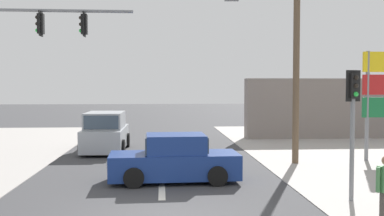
{
  "coord_description": "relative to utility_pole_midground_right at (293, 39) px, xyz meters",
  "views": [
    {
      "loc": [
        -0.0,
        -10.39,
        3.12
      ],
      "look_at": [
        0.98,
        4.0,
        2.43
      ],
      "focal_mm": 42.0,
      "sensor_mm": 36.0,
      "label": 1
    }
  ],
  "objects": [
    {
      "name": "lane_dash_mid",
      "position": [
        -5.25,
        -4.32,
        -5.01
      ],
      "size": [
        0.2,
        2.4,
        0.01
      ],
      "primitive_type": "cube",
      "color": "silver",
      "rests_on": "ground"
    },
    {
      "name": "lane_dash_far",
      "position": [
        -5.25,
        0.68,
        -5.01
      ],
      "size": [
        0.2,
        2.4,
        0.01
      ],
      "primitive_type": "cube",
      "color": "silver",
      "rests_on": "ground"
    },
    {
      "name": "utility_pole_midground_right",
      "position": [
        0.0,
        0.0,
        0.0
      ],
      "size": [
        3.78,
        0.52,
        9.31
      ],
      "color": "brown",
      "rests_on": "ground"
    },
    {
      "name": "traffic_signal_mast",
      "position": [
        -10.12,
        -2.07,
        -0.87
      ],
      "size": [
        5.29,
        0.46,
        6.0
      ],
      "color": "slate",
      "rests_on": "ground"
    },
    {
      "name": "pedestal_signal_right_kerb",
      "position": [
        -0.12,
        -6.01,
        -2.6
      ],
      "size": [
        0.44,
        0.31,
        3.56
      ],
      "color": "slate",
      "rests_on": "ground"
    },
    {
      "name": "shopfront_wall_far",
      "position": [
        5.75,
        8.68,
        -3.22
      ],
      "size": [
        12.0,
        1.0,
        3.6
      ],
      "primitive_type": "cube",
      "color": "gray",
      "rests_on": "ground"
    },
    {
      "name": "sedan_oncoming_near",
      "position": [
        -4.84,
        -3.1,
        -4.31
      ],
      "size": [
        4.3,
        2.01,
        1.56
      ],
      "color": "navy",
      "rests_on": "ground"
    },
    {
      "name": "suv_kerbside_parked",
      "position": [
        -7.96,
        4.08,
        -4.13
      ],
      "size": [
        2.08,
        4.55,
        1.9
      ],
      "color": "#A3A8AD",
      "rests_on": "ground"
    }
  ]
}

